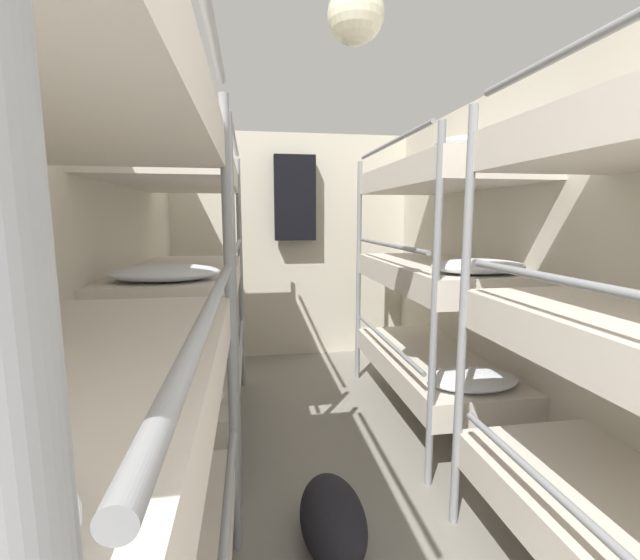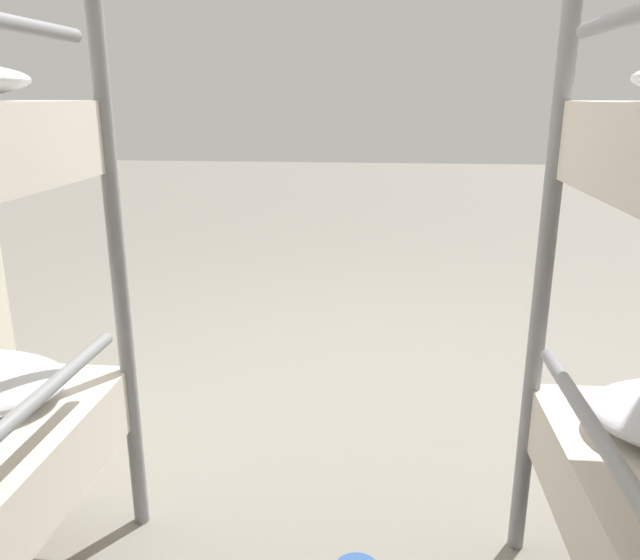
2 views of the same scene
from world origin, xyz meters
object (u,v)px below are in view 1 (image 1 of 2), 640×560
(bunk_stack_left_near, at_px, (43,412))
(duffel_bag, at_px, (333,519))
(bunk_stack_left_far, at_px, (183,279))
(bunk_stack_right_far, at_px, (436,274))
(hanging_coat, at_px, (295,198))

(bunk_stack_left_near, distance_m, duffel_bag, 1.53)
(bunk_stack_left_far, bearing_deg, duffel_bag, -56.02)
(bunk_stack_left_far, relative_size, bunk_stack_right_far, 1.00)
(hanging_coat, bearing_deg, duffel_bag, -92.59)
(bunk_stack_right_far, bearing_deg, hanging_coat, 118.81)
(duffel_bag, distance_m, hanging_coat, 3.26)
(bunk_stack_left_near, xyz_separation_m, duffel_bag, (0.81, 0.83, -0.99))
(bunk_stack_right_far, bearing_deg, duffel_bag, -130.21)
(bunk_stack_left_far, height_order, hanging_coat, hanging_coat)
(bunk_stack_left_near, distance_m, bunk_stack_right_far, 2.74)
(bunk_stack_right_far, height_order, duffel_bag, bunk_stack_right_far)
(bunk_stack_left_far, bearing_deg, bunk_stack_right_far, 0.00)
(bunk_stack_left_far, distance_m, hanging_coat, 1.98)
(bunk_stack_right_far, xyz_separation_m, hanging_coat, (-0.89, 1.62, 0.62))
(bunk_stack_left_far, relative_size, duffel_bag, 3.68)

